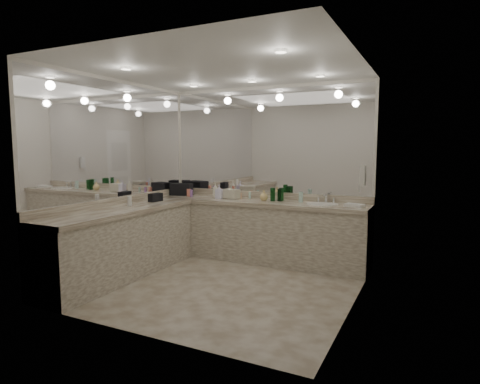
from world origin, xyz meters
The scene contains 37 objects.
floor centered at (0.00, 0.00, 0.00)m, with size 3.20×3.20×0.00m, color beige.
ceiling centered at (0.00, 0.00, 2.60)m, with size 3.20×3.20×0.00m, color white.
wall_back centered at (0.00, 1.50, 1.30)m, with size 3.20×0.02×2.60m, color silver.
wall_left centered at (-1.60, 0.00, 1.30)m, with size 0.02×3.00×2.60m, color silver.
wall_right centered at (1.60, 0.00, 1.30)m, with size 0.02×3.00×2.60m, color silver.
vanity_back_base centered at (0.00, 1.20, 0.42)m, with size 3.20×0.60×0.84m, color beige.
vanity_back_top centered at (0.00, 1.19, 0.87)m, with size 3.20×0.64×0.06m, color beige.
vanity_left_base centered at (-1.30, -0.30, 0.42)m, with size 0.60×2.40×0.84m, color beige.
vanity_left_top centered at (-1.29, -0.30, 0.87)m, with size 0.64×2.42×0.06m, color beige.
backsplash_back centered at (0.00, 1.48, 0.95)m, with size 3.20×0.04×0.10m, color beige.
backsplash_left centered at (-1.58, 0.00, 0.95)m, with size 0.04×3.00×0.10m, color beige.
mirror_back centered at (0.00, 1.49, 1.77)m, with size 3.12×0.01×1.55m, color white.
mirror_left centered at (-1.59, 0.00, 1.77)m, with size 0.01×2.92×1.55m, color white.
sink centered at (0.95, 1.20, 0.90)m, with size 0.44×0.44×0.03m, color white.
faucet centered at (0.95, 1.41, 0.97)m, with size 0.24×0.16×0.14m, color silver.
wall_phone centered at (1.56, 0.70, 1.35)m, with size 0.06×0.10×0.24m, color white.
door centered at (1.59, -0.50, 1.05)m, with size 0.02×0.82×2.10m, color white.
black_toiletry_bag centered at (-1.40, 1.24, 0.99)m, with size 0.33×0.21×0.19m, color black.
black_bag_spill centered at (-1.30, 0.43, 0.96)m, with size 0.10×0.21×0.12m, color black.
cream_cosmetic_case centered at (-0.45, 1.19, 0.97)m, with size 0.24×0.15×0.14m, color beige.
hand_towel centered at (1.39, 1.15, 0.92)m, with size 0.24×0.16×0.04m, color white.
lotion_left centered at (-1.30, -0.11, 0.97)m, with size 0.06×0.06×0.13m, color white.
soap_bottle_a centered at (-0.74, 1.20, 1.01)m, with size 0.09×0.09×0.23m, color white.
soap_bottle_b centered at (-0.63, 1.12, 1.01)m, with size 0.10×0.10×0.22m, color white.
soap_bottle_c centered at (0.07, 1.21, 0.98)m, with size 0.12×0.12×0.15m, color #E6C579.
green_bottle_0 centered at (0.31, 1.25, 0.99)m, with size 0.07×0.07×0.18m, color #12531E.
green_bottle_1 centered at (0.21, 1.21, 1.00)m, with size 0.07×0.07×0.19m, color #12531E.
green_bottle_2 centered at (0.30, 1.34, 0.99)m, with size 0.07×0.07×0.19m, color #12531E.
amenity_bottle_0 centered at (-0.54, 1.27, 0.94)m, with size 0.06×0.06×0.09m, color #3F3F4C.
amenity_bottle_1 centered at (-0.21, 1.33, 0.95)m, with size 0.04×0.04×0.10m, color silver.
amenity_bottle_2 centered at (-0.68, 1.26, 0.97)m, with size 0.04×0.04×0.14m, color #E57F66.
amenity_bottle_3 centered at (-1.27, 1.18, 0.94)m, with size 0.04×0.04×0.08m, color silver.
amenity_bottle_4 centered at (-0.35, 1.29, 0.94)m, with size 0.05×0.05×0.09m, color #E0B28C.
amenity_bottle_5 centered at (0.62, 1.26, 0.97)m, with size 0.06×0.06×0.15m, color silver.
amenity_bottle_6 centered at (-1.20, 1.16, 0.96)m, with size 0.06×0.06×0.12m, color #E57F66.
amenity_bottle_7 centered at (-1.13, 1.12, 0.96)m, with size 0.04×0.04×0.11m, color #9966B2.
amenity_bottle_8 centered at (-0.84, 1.33, 0.94)m, with size 0.04×0.04×0.09m, color silver.
Camera 1 is at (2.32, -4.20, 1.68)m, focal length 30.00 mm.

